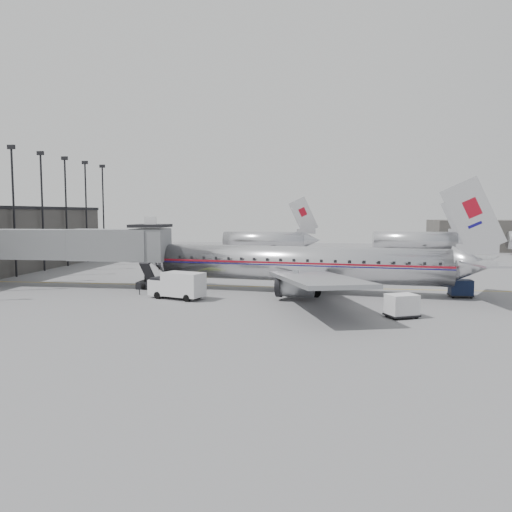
{
  "coord_description": "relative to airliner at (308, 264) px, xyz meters",
  "views": [
    {
      "loc": [
        7.83,
        -43.8,
        7.52
      ],
      "look_at": [
        1.44,
        5.15,
        3.2
      ],
      "focal_mm": 35.0,
      "sensor_mm": 36.0,
      "label": 1
    }
  ],
  "objects": [
    {
      "name": "distant_aircraft_near",
      "position": [
        -8.46,
        39.1,
        0.05
      ],
      "size": [
        16.39,
        3.2,
        10.26
      ],
      "color": "silver",
      "rests_on": "ground"
    },
    {
      "name": "apron_line",
      "position": [
        -3.67,
        3.1,
        -2.68
      ],
      "size": [
        60.0,
        0.15,
        0.01
      ],
      "primitive_type": "cube",
      "rotation": [
        0.0,
        0.0,
        1.57
      ],
      "color": "gold",
      "rests_on": "ground"
    },
    {
      "name": "hangar",
      "position": [
        38.33,
        57.1,
        0.31
      ],
      "size": [
        30.0,
        12.0,
        6.0
      ],
      "primitive_type": "cube",
      "color": "#393734",
      "rests_on": "ground"
    },
    {
      "name": "baggage_cart_navy",
      "position": [
        13.52,
        -0.9,
        -1.85
      ],
      "size": [
        2.01,
        1.54,
        1.56
      ],
      "rotation": [
        0.0,
        0.0,
        -0.01
      ],
      "color": "black",
      "rests_on": "ground"
    },
    {
      "name": "floodlight_masts",
      "position": [
        -34.17,
        10.1,
        5.68
      ],
      "size": [
        0.9,
        42.25,
        15.25
      ],
      "color": "black",
      "rests_on": "ground"
    },
    {
      "name": "ground",
      "position": [
        -6.67,
        -2.9,
        -2.69
      ],
      "size": [
        160.0,
        160.0,
        0.0
      ],
      "primitive_type": "plane",
      "color": "slate",
      "rests_on": "ground"
    },
    {
      "name": "airliner",
      "position": [
        0.0,
        0.0,
        0.0
      ],
      "size": [
        33.63,
        30.95,
        10.68
      ],
      "rotation": [
        0.0,
        0.0,
        -0.15
      ],
      "color": "silver",
      "rests_on": "ground"
    },
    {
      "name": "distant_aircraft_mid",
      "position": [
        17.54,
        43.1,
        0.05
      ],
      "size": [
        16.39,
        3.2,
        10.26
      ],
      "color": "silver",
      "rests_on": "ground"
    },
    {
      "name": "service_van",
      "position": [
        -11.22,
        -4.88,
        -1.46
      ],
      "size": [
        5.32,
        3.49,
        2.34
      ],
      "rotation": [
        0.0,
        0.0,
        -0.35
      ],
      "color": "silver",
      "rests_on": "ground"
    },
    {
      "name": "ramp_worker",
      "position": [
        -10.87,
        0.1,
        -1.87
      ],
      "size": [
        0.71,
        0.68,
        1.64
      ],
      "primitive_type": "imported",
      "rotation": [
        0.0,
        0.0,
        0.66
      ],
      "color": "#97C417",
      "rests_on": "ground"
    },
    {
      "name": "jet_bridge",
      "position": [
        -23.33,
        0.77,
        1.49
      ],
      "size": [
        21.0,
        6.2,
        7.1
      ],
      "color": "#595B5E",
      "rests_on": "ground"
    },
    {
      "name": "baggage_cart_white",
      "position": [
        6.96,
        -10.45,
        -1.79
      ],
      "size": [
        2.64,
        2.38,
        1.69
      ],
      "rotation": [
        0.0,
        0.0,
        0.43
      ],
      "color": "silver",
      "rests_on": "ground"
    }
  ]
}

